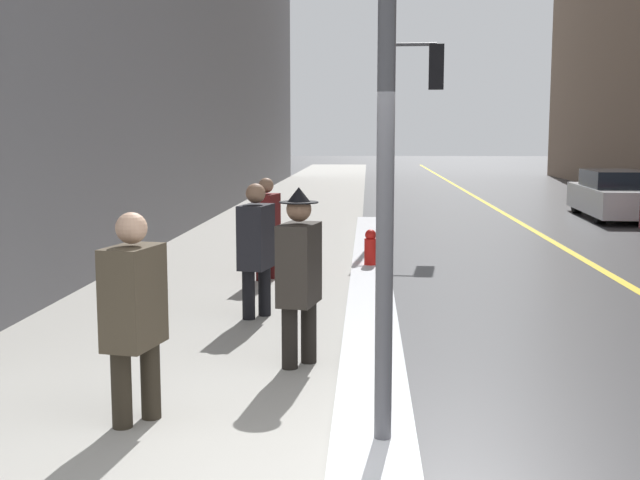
{
  "coord_description": "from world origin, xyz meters",
  "views": [
    {
      "loc": [
        0.13,
        -4.86,
        2.22
      ],
      "look_at": [
        -0.4,
        4.0,
        1.05
      ],
      "focal_mm": 45.0,
      "sensor_mm": 36.0,
      "label": 1
    }
  ],
  "objects_px": {
    "pedestrian_trailing": "(135,308)",
    "pedestrian_in_fedora": "(299,270)",
    "pedestrian_in_glasses": "(256,244)",
    "pedestrian_nearside": "(266,224)",
    "lamp_post": "(387,2)",
    "fire_hydrant": "(370,251)",
    "parked_car_white": "(620,195)",
    "traffic_light_near": "(414,95)"
  },
  "relations": [
    {
      "from": "pedestrian_trailing",
      "to": "pedestrian_in_fedora",
      "type": "bearing_deg",
      "value": 156.61
    },
    {
      "from": "pedestrian_in_glasses",
      "to": "pedestrian_nearside",
      "type": "xyz_separation_m",
      "value": [
        -0.2,
        2.56,
        -0.04
      ]
    },
    {
      "from": "pedestrian_trailing",
      "to": "pedestrian_nearside",
      "type": "bearing_deg",
      "value": -170.66
    },
    {
      "from": "lamp_post",
      "to": "pedestrian_nearside",
      "type": "distance_m",
      "value": 7.22
    },
    {
      "from": "lamp_post",
      "to": "fire_hydrant",
      "type": "distance_m",
      "value": 7.97
    },
    {
      "from": "lamp_post",
      "to": "pedestrian_in_glasses",
      "type": "xyz_separation_m",
      "value": [
        -1.45,
        4.11,
        -2.16
      ]
    },
    {
      "from": "pedestrian_nearside",
      "to": "parked_car_white",
      "type": "bearing_deg",
      "value": 150.97
    },
    {
      "from": "pedestrian_in_glasses",
      "to": "pedestrian_trailing",
      "type": "bearing_deg",
      "value": 4.73
    },
    {
      "from": "pedestrian_trailing",
      "to": "fire_hydrant",
      "type": "height_order",
      "value": "pedestrian_trailing"
    },
    {
      "from": "pedestrian_in_glasses",
      "to": "parked_car_white",
      "type": "height_order",
      "value": "pedestrian_in_glasses"
    },
    {
      "from": "pedestrian_in_fedora",
      "to": "pedestrian_in_glasses",
      "type": "bearing_deg",
      "value": -149.61
    },
    {
      "from": "pedestrian_nearside",
      "to": "fire_hydrant",
      "type": "bearing_deg",
      "value": 128.7
    },
    {
      "from": "traffic_light_near",
      "to": "pedestrian_trailing",
      "type": "distance_m",
      "value": 11.29
    },
    {
      "from": "traffic_light_near",
      "to": "fire_hydrant",
      "type": "height_order",
      "value": "traffic_light_near"
    },
    {
      "from": "pedestrian_in_fedora",
      "to": "fire_hydrant",
      "type": "distance_m",
      "value": 5.47
    },
    {
      "from": "parked_car_white",
      "to": "pedestrian_trailing",
      "type": "bearing_deg",
      "value": 154.83
    },
    {
      "from": "pedestrian_nearside",
      "to": "parked_car_white",
      "type": "xyz_separation_m",
      "value": [
        8.23,
        9.65,
        -0.26
      ]
    },
    {
      "from": "parked_car_white",
      "to": "fire_hydrant",
      "type": "bearing_deg",
      "value": 145.99
    },
    {
      "from": "pedestrian_trailing",
      "to": "pedestrian_nearside",
      "type": "relative_size",
      "value": 1.05
    },
    {
      "from": "traffic_light_near",
      "to": "pedestrian_in_fedora",
      "type": "height_order",
      "value": "traffic_light_near"
    },
    {
      "from": "pedestrian_nearside",
      "to": "pedestrian_in_fedora",
      "type": "bearing_deg",
      "value": 22.45
    },
    {
      "from": "traffic_light_near",
      "to": "pedestrian_in_glasses",
      "type": "distance_m",
      "value": 7.79
    },
    {
      "from": "pedestrian_trailing",
      "to": "pedestrian_nearside",
      "type": "distance_m",
      "value": 6.19
    },
    {
      "from": "traffic_light_near",
      "to": "pedestrian_in_fedora",
      "type": "bearing_deg",
      "value": -96.7
    },
    {
      "from": "lamp_post",
      "to": "parked_car_white",
      "type": "bearing_deg",
      "value": 68.05
    },
    {
      "from": "lamp_post",
      "to": "traffic_light_near",
      "type": "height_order",
      "value": "lamp_post"
    },
    {
      "from": "pedestrian_in_glasses",
      "to": "traffic_light_near",
      "type": "bearing_deg",
      "value": 173.91
    },
    {
      "from": "fire_hydrant",
      "to": "pedestrian_in_fedora",
      "type": "bearing_deg",
      "value": -97.37
    },
    {
      "from": "pedestrian_in_fedora",
      "to": "parked_car_white",
      "type": "xyz_separation_m",
      "value": [
        7.34,
        14.23,
        -0.33
      ]
    },
    {
      "from": "traffic_light_near",
      "to": "pedestrian_nearside",
      "type": "bearing_deg",
      "value": -115.18
    },
    {
      "from": "pedestrian_trailing",
      "to": "parked_car_white",
      "type": "relative_size",
      "value": 0.36
    },
    {
      "from": "lamp_post",
      "to": "parked_car_white",
      "type": "distance_m",
      "value": 17.78
    },
    {
      "from": "pedestrian_in_fedora",
      "to": "pedestrian_nearside",
      "type": "bearing_deg",
      "value": -157.55
    },
    {
      "from": "pedestrian_in_fedora",
      "to": "pedestrian_nearside",
      "type": "relative_size",
      "value": 1.1
    },
    {
      "from": "pedestrian_in_glasses",
      "to": "fire_hydrant",
      "type": "bearing_deg",
      "value": 169.1
    },
    {
      "from": "lamp_post",
      "to": "pedestrian_in_fedora",
      "type": "height_order",
      "value": "lamp_post"
    },
    {
      "from": "parked_car_white",
      "to": "fire_hydrant",
      "type": "xyz_separation_m",
      "value": [
        -6.65,
        -8.83,
        -0.27
      ]
    },
    {
      "from": "pedestrian_in_glasses",
      "to": "parked_car_white",
      "type": "bearing_deg",
      "value": 158.1
    },
    {
      "from": "lamp_post",
      "to": "pedestrian_nearside",
      "type": "relative_size",
      "value": 3.29
    },
    {
      "from": "traffic_light_near",
      "to": "pedestrian_nearside",
      "type": "height_order",
      "value": "traffic_light_near"
    },
    {
      "from": "traffic_light_near",
      "to": "pedestrian_in_glasses",
      "type": "relative_size",
      "value": 2.54
    },
    {
      "from": "traffic_light_near",
      "to": "pedestrian_trailing",
      "type": "bearing_deg",
      "value": -100.99
    }
  ]
}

